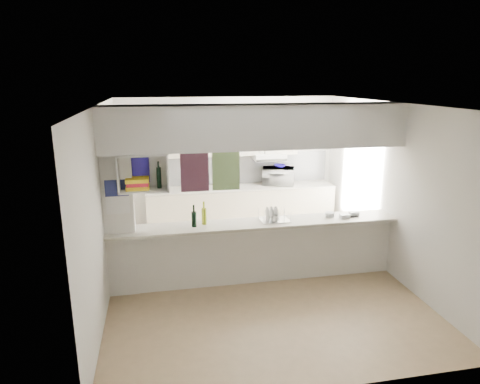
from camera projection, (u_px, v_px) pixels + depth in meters
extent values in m
plane|color=#9B7F5A|center=(256.00, 280.00, 6.42)|extent=(4.80, 4.80, 0.00)
plane|color=white|center=(257.00, 104.00, 5.75)|extent=(4.80, 4.80, 0.00)
plane|color=silver|center=(228.00, 165.00, 8.36)|extent=(4.20, 0.00, 4.20)
plane|color=silver|center=(103.00, 205.00, 5.69)|extent=(0.00, 4.80, 4.80)
plane|color=silver|center=(391.00, 190.00, 6.47)|extent=(0.00, 4.80, 4.80)
cube|color=silver|center=(256.00, 253.00, 6.30)|extent=(4.20, 0.15, 0.88)
cube|color=beige|center=(256.00, 224.00, 6.18)|extent=(4.20, 0.50, 0.04)
cube|color=white|center=(257.00, 126.00, 5.82)|extent=(4.20, 0.50, 0.60)
cube|color=silver|center=(119.00, 204.00, 5.73)|extent=(0.40, 0.18, 2.60)
cube|color=#191E4C|center=(117.00, 188.00, 5.57)|extent=(0.30, 0.01, 0.22)
cube|color=white|center=(118.00, 205.00, 5.63)|extent=(0.30, 0.01, 0.24)
cube|color=#2C1326|center=(195.00, 170.00, 6.03)|extent=(0.40, 0.02, 0.62)
cube|color=#19716F|center=(226.00, 169.00, 6.12)|extent=(0.40, 0.02, 0.62)
cube|color=white|center=(144.00, 190.00, 5.64)|extent=(0.65, 0.35, 0.02)
cube|color=white|center=(142.00, 154.00, 5.52)|extent=(0.65, 0.35, 0.02)
cube|color=white|center=(143.00, 170.00, 5.74)|extent=(0.65, 0.02, 0.50)
cube|color=white|center=(118.00, 173.00, 5.52)|extent=(0.02, 0.35, 0.50)
cube|color=white|center=(167.00, 171.00, 5.64)|extent=(0.02, 0.35, 0.50)
cube|color=yellow|center=(138.00, 187.00, 5.62)|extent=(0.30, 0.24, 0.05)
cube|color=red|center=(138.00, 184.00, 5.60)|extent=(0.28, 0.22, 0.05)
cube|color=yellow|center=(137.00, 180.00, 5.59)|extent=(0.30, 0.24, 0.05)
cube|color=#150B7F|center=(139.00, 170.00, 5.69)|extent=(0.26, 0.02, 0.34)
cylinder|color=black|center=(159.00, 178.00, 5.64)|extent=(0.06, 0.06, 0.28)
cube|color=#EBE3C7|center=(241.00, 210.00, 8.33)|extent=(3.60, 0.60, 0.90)
cube|color=beige|center=(241.00, 187.00, 8.21)|extent=(3.60, 0.63, 0.03)
cube|color=silver|center=(238.00, 168.00, 8.40)|extent=(3.60, 0.03, 0.60)
cube|color=#EBE3C7|center=(230.00, 136.00, 8.05)|extent=(2.62, 0.34, 0.72)
cube|color=white|center=(269.00, 156.00, 8.22)|extent=(0.60, 0.46, 0.12)
cube|color=silver|center=(272.00, 160.00, 8.01)|extent=(0.60, 0.02, 0.05)
imported|color=white|center=(278.00, 176.00, 8.35)|extent=(0.70, 0.57, 0.34)
imported|color=#150B7F|center=(280.00, 166.00, 8.31)|extent=(0.23, 0.23, 0.06)
cube|color=silver|center=(274.00, 220.00, 6.26)|extent=(0.43, 0.33, 0.01)
cylinder|color=white|center=(268.00, 213.00, 6.21)|extent=(0.02, 0.21, 0.21)
cylinder|color=white|center=(272.00, 213.00, 6.22)|extent=(0.02, 0.21, 0.21)
cylinder|color=white|center=(276.00, 213.00, 6.23)|extent=(0.02, 0.21, 0.21)
imported|color=white|center=(275.00, 219.00, 6.15)|extent=(0.12, 0.12, 0.09)
cylinder|color=black|center=(194.00, 219.00, 5.97)|extent=(0.07, 0.07, 0.22)
cylinder|color=black|center=(194.00, 208.00, 5.93)|extent=(0.03, 0.03, 0.10)
cylinder|color=#8DA31B|center=(204.00, 216.00, 6.07)|extent=(0.07, 0.07, 0.23)
cylinder|color=#8DA31B|center=(204.00, 205.00, 6.03)|extent=(0.03, 0.03, 0.10)
cylinder|color=silver|center=(330.00, 215.00, 6.42)|extent=(0.14, 0.14, 0.07)
cube|color=silver|center=(345.00, 216.00, 6.36)|extent=(0.14, 0.10, 0.06)
cube|color=silver|center=(354.00, 213.00, 6.49)|extent=(0.14, 0.10, 0.06)
cube|color=black|center=(353.00, 216.00, 6.42)|extent=(0.14, 0.07, 0.01)
cylinder|color=black|center=(203.00, 184.00, 8.10)|extent=(0.10, 0.10, 0.14)
cube|color=#56341D|center=(229.00, 181.00, 8.21)|extent=(0.12, 0.10, 0.21)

